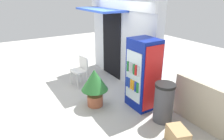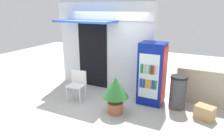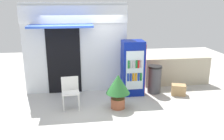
# 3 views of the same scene
# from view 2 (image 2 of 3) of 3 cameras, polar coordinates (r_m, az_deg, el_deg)

# --- Properties ---
(ground) EXTENTS (16.00, 16.00, 0.00)m
(ground) POSITION_cam_2_polar(r_m,az_deg,el_deg) (6.09, -6.11, -9.09)
(ground) COLOR beige
(storefront_building) EXTENTS (3.28, 1.10, 2.88)m
(storefront_building) POSITION_cam_2_polar(r_m,az_deg,el_deg) (6.92, -2.13, 7.34)
(storefront_building) COLOR silver
(storefront_building) RESTS_ON ground
(drink_cooler) EXTENTS (0.70, 0.63, 1.74)m
(drink_cooler) POSITION_cam_2_polar(r_m,az_deg,el_deg) (5.92, 10.74, -0.99)
(drink_cooler) COLOR navy
(drink_cooler) RESTS_ON ground
(plastic_chair) EXTENTS (0.50, 0.42, 0.89)m
(plastic_chair) POSITION_cam_2_polar(r_m,az_deg,el_deg) (6.15, -9.37, -3.46)
(plastic_chair) COLOR silver
(plastic_chair) RESTS_ON ground
(potted_plant_near_shop) EXTENTS (0.67, 0.67, 0.98)m
(potted_plant_near_shop) POSITION_cam_2_polar(r_m,az_deg,el_deg) (5.33, 0.95, -5.56)
(potted_plant_near_shop) COLOR #AD5B3D
(potted_plant_near_shop) RESTS_ON ground
(trash_bin) EXTENTS (0.45, 0.45, 0.91)m
(trash_bin) POSITION_cam_2_polar(r_m,az_deg,el_deg) (5.93, 17.40, -5.73)
(trash_bin) COLOR #47474C
(trash_bin) RESTS_ON ground
(stone_boundary_wall) EXTENTS (2.36, 0.21, 0.99)m
(stone_boundary_wall) POSITION_cam_2_polar(r_m,az_deg,el_deg) (6.43, 27.49, -4.77)
(stone_boundary_wall) COLOR #B7AD93
(stone_boundary_wall) RESTS_ON ground
(cardboard_box) EXTENTS (0.51, 0.44, 0.34)m
(cardboard_box) POSITION_cam_2_polar(r_m,az_deg,el_deg) (5.71, 23.76, -10.48)
(cardboard_box) COLOR tan
(cardboard_box) RESTS_ON ground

